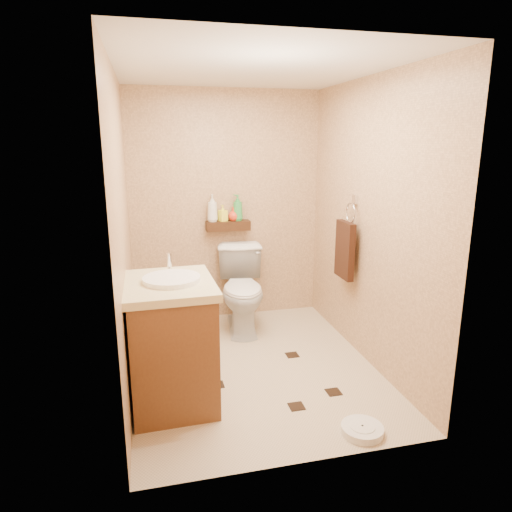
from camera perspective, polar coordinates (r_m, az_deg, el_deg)
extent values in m
plane|color=beige|center=(4.04, -0.27, -13.61)|extent=(2.50, 2.50, 0.00)
cube|color=tan|center=(4.84, -3.71, 6.06)|extent=(2.00, 0.04, 2.40)
cube|color=tan|center=(2.47, 6.39, -1.97)|extent=(2.00, 0.04, 2.40)
cube|color=tan|center=(3.55, -16.25, 2.52)|extent=(0.04, 2.50, 2.40)
cube|color=tan|center=(3.98, 13.89, 3.90)|extent=(0.04, 2.50, 2.40)
cube|color=silver|center=(3.61, -0.32, 22.44)|extent=(2.00, 2.50, 0.02)
cube|color=#3E2410|center=(4.79, -3.51, 3.80)|extent=(0.46, 0.14, 0.10)
cube|color=black|center=(3.77, -4.91, -15.75)|extent=(0.11, 0.11, 0.01)
cube|color=black|center=(4.23, 4.54, -12.22)|extent=(0.11, 0.11, 0.01)
cube|color=black|center=(3.51, 5.09, -18.22)|extent=(0.11, 0.11, 0.01)
cube|color=black|center=(4.47, -9.06, -10.88)|extent=(0.11, 0.11, 0.01)
cube|color=black|center=(3.72, 9.66, -16.41)|extent=(0.11, 0.11, 0.01)
cube|color=black|center=(4.59, -1.68, -9.98)|extent=(0.11, 0.11, 0.01)
imported|color=white|center=(4.64, -1.70, -4.24)|extent=(0.56, 0.87, 0.83)
cube|color=brown|center=(3.43, -10.49, -11.02)|extent=(0.60, 0.73, 0.87)
cube|color=beige|center=(3.26, -10.86, -3.61)|extent=(0.65, 0.78, 0.06)
cylinder|color=white|center=(3.25, -10.49, -3.03)|extent=(0.40, 0.40, 0.06)
cylinder|color=silver|center=(3.47, -10.79, -0.70)|extent=(0.03, 0.03, 0.13)
cylinder|color=white|center=(3.31, 13.13, -20.39)|extent=(0.33, 0.33, 0.05)
cylinder|color=white|center=(3.29, 13.16, -19.99)|extent=(0.17, 0.17, 0.01)
cylinder|color=#196761|center=(4.90, -12.71, -8.08)|extent=(0.10, 0.10, 0.11)
cylinder|color=white|center=(4.83, -12.83, -5.87)|extent=(0.02, 0.02, 0.31)
sphere|color=white|center=(4.78, -12.93, -4.23)|extent=(0.07, 0.07, 0.07)
cube|color=silver|center=(4.17, 12.28, 6.95)|extent=(0.03, 0.06, 0.08)
torus|color=silver|center=(4.17, 11.76, 5.31)|extent=(0.02, 0.19, 0.19)
cube|color=#311C0E|center=(4.22, 11.04, 0.73)|extent=(0.06, 0.30, 0.52)
cylinder|color=white|center=(4.32, -14.57, -3.55)|extent=(0.11, 0.11, 0.11)
cylinder|color=silver|center=(4.30, -15.15, -2.81)|extent=(0.04, 0.02, 0.02)
imported|color=white|center=(4.74, -5.48, 5.97)|extent=(0.13, 0.13, 0.28)
imported|color=#FFFC35|center=(4.76, -4.17, 5.36)|extent=(0.10, 0.10, 0.17)
imported|color=red|center=(4.78, -2.82, 5.28)|extent=(0.16, 0.16, 0.14)
imported|color=green|center=(4.78, -2.31, 6.07)|extent=(0.15, 0.15, 0.27)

